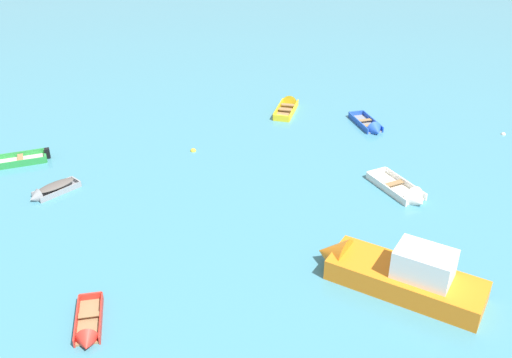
{
  "coord_description": "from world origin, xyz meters",
  "views": [
    {
      "loc": [
        -6.74,
        -4.15,
        15.15
      ],
      "look_at": [
        0.0,
        22.09,
        0.15
      ],
      "focal_mm": 39.97,
      "sensor_mm": 36.0,
      "label": 1
    }
  ],
  "objects_px": {
    "rowboat_grey_distant_center": "(49,191)",
    "mooring_buoy_between_boats_left": "(193,151)",
    "rowboat_blue_near_camera": "(371,128)",
    "motor_launch_orange_cluster_outer": "(394,272)",
    "rowboat_red_outer_right": "(88,332)",
    "mooring_buoy_trailing": "(503,134)",
    "rowboat_white_outer_left": "(409,195)",
    "rowboat_yellow_back_row_center": "(288,105)",
    "rowboat_green_midfield_left": "(2,162)"
  },
  "relations": [
    {
      "from": "rowboat_yellow_back_row_center",
      "to": "mooring_buoy_between_boats_left",
      "type": "relative_size",
      "value": 10.67
    },
    {
      "from": "rowboat_red_outer_right",
      "to": "mooring_buoy_trailing",
      "type": "distance_m",
      "value": 28.28
    },
    {
      "from": "rowboat_grey_distant_center",
      "to": "mooring_buoy_between_boats_left",
      "type": "relative_size",
      "value": 7.86
    },
    {
      "from": "rowboat_grey_distant_center",
      "to": "mooring_buoy_between_boats_left",
      "type": "distance_m",
      "value": 8.73
    },
    {
      "from": "mooring_buoy_between_boats_left",
      "to": "rowboat_grey_distant_center",
      "type": "bearing_deg",
      "value": -157.71
    },
    {
      "from": "rowboat_red_outer_right",
      "to": "rowboat_grey_distant_center",
      "type": "relative_size",
      "value": 1.07
    },
    {
      "from": "rowboat_blue_near_camera",
      "to": "rowboat_white_outer_left",
      "type": "bearing_deg",
      "value": -101.87
    },
    {
      "from": "rowboat_green_midfield_left",
      "to": "mooring_buoy_trailing",
      "type": "bearing_deg",
      "value": -6.51
    },
    {
      "from": "rowboat_blue_near_camera",
      "to": "mooring_buoy_between_boats_left",
      "type": "height_order",
      "value": "rowboat_blue_near_camera"
    },
    {
      "from": "rowboat_red_outer_right",
      "to": "rowboat_grey_distant_center",
      "type": "distance_m",
      "value": 11.14
    },
    {
      "from": "rowboat_red_outer_right",
      "to": "rowboat_yellow_back_row_center",
      "type": "xyz_separation_m",
      "value": [
        13.74,
        19.49,
        0.03
      ]
    },
    {
      "from": "rowboat_green_midfield_left",
      "to": "mooring_buoy_between_boats_left",
      "type": "xyz_separation_m",
      "value": [
        10.93,
        -0.94,
        -0.18
      ]
    },
    {
      "from": "motor_launch_orange_cluster_outer",
      "to": "rowboat_green_midfield_left",
      "type": "distance_m",
      "value": 22.86
    },
    {
      "from": "rowboat_grey_distant_center",
      "to": "rowboat_yellow_back_row_center",
      "type": "bearing_deg",
      "value": 28.48
    },
    {
      "from": "motor_launch_orange_cluster_outer",
      "to": "rowboat_white_outer_left",
      "type": "bearing_deg",
      "value": 57.19
    },
    {
      "from": "motor_launch_orange_cluster_outer",
      "to": "mooring_buoy_between_boats_left",
      "type": "bearing_deg",
      "value": 112.45
    },
    {
      "from": "rowboat_blue_near_camera",
      "to": "mooring_buoy_trailing",
      "type": "distance_m",
      "value": 8.36
    },
    {
      "from": "motor_launch_orange_cluster_outer",
      "to": "mooring_buoy_between_boats_left",
      "type": "relative_size",
      "value": 18.18
    },
    {
      "from": "rowboat_red_outer_right",
      "to": "rowboat_yellow_back_row_center",
      "type": "relative_size",
      "value": 0.79
    },
    {
      "from": "rowboat_yellow_back_row_center",
      "to": "motor_launch_orange_cluster_outer",
      "type": "bearing_deg",
      "value": -94.83
    },
    {
      "from": "rowboat_yellow_back_row_center",
      "to": "rowboat_green_midfield_left",
      "type": "height_order",
      "value": "rowboat_green_midfield_left"
    },
    {
      "from": "rowboat_blue_near_camera",
      "to": "rowboat_green_midfield_left",
      "type": "bearing_deg",
      "value": 178.19
    },
    {
      "from": "rowboat_green_midfield_left",
      "to": "rowboat_blue_near_camera",
      "type": "bearing_deg",
      "value": -1.81
    },
    {
      "from": "rowboat_grey_distant_center",
      "to": "rowboat_red_outer_right",
      "type": "bearing_deg",
      "value": -79.83
    },
    {
      "from": "rowboat_blue_near_camera",
      "to": "rowboat_green_midfield_left",
      "type": "xyz_separation_m",
      "value": [
        -22.66,
        0.72,
        0.02
      ]
    },
    {
      "from": "rowboat_red_outer_right",
      "to": "rowboat_white_outer_left",
      "type": "bearing_deg",
      "value": 20.5
    },
    {
      "from": "rowboat_red_outer_right",
      "to": "rowboat_white_outer_left",
      "type": "distance_m",
      "value": 17.14
    },
    {
      "from": "rowboat_grey_distant_center",
      "to": "rowboat_white_outer_left",
      "type": "bearing_deg",
      "value": -15.4
    },
    {
      "from": "motor_launch_orange_cluster_outer",
      "to": "rowboat_yellow_back_row_center",
      "type": "bearing_deg",
      "value": 85.17
    },
    {
      "from": "rowboat_red_outer_right",
      "to": "rowboat_blue_near_camera",
      "type": "xyz_separation_m",
      "value": [
        17.84,
        14.5,
        0.01
      ]
    },
    {
      "from": "rowboat_green_midfield_left",
      "to": "mooring_buoy_between_boats_left",
      "type": "relative_size",
      "value": 11.0
    },
    {
      "from": "rowboat_yellow_back_row_center",
      "to": "rowboat_grey_distant_center",
      "type": "relative_size",
      "value": 1.36
    },
    {
      "from": "rowboat_grey_distant_center",
      "to": "motor_launch_orange_cluster_outer",
      "type": "height_order",
      "value": "motor_launch_orange_cluster_outer"
    },
    {
      "from": "rowboat_white_outer_left",
      "to": "mooring_buoy_between_boats_left",
      "type": "height_order",
      "value": "rowboat_white_outer_left"
    },
    {
      "from": "motor_launch_orange_cluster_outer",
      "to": "mooring_buoy_between_boats_left",
      "type": "distance_m",
      "value": 15.64
    },
    {
      "from": "mooring_buoy_trailing",
      "to": "rowboat_green_midfield_left",
      "type": "bearing_deg",
      "value": 173.49
    },
    {
      "from": "rowboat_green_midfield_left",
      "to": "motor_launch_orange_cluster_outer",
      "type": "bearing_deg",
      "value": -42.31
    },
    {
      "from": "rowboat_white_outer_left",
      "to": "rowboat_grey_distant_center",
      "type": "distance_m",
      "value": 18.69
    },
    {
      "from": "rowboat_white_outer_left",
      "to": "rowboat_red_outer_right",
      "type": "bearing_deg",
      "value": -159.5
    },
    {
      "from": "rowboat_grey_distant_center",
      "to": "mooring_buoy_between_boats_left",
      "type": "height_order",
      "value": "rowboat_grey_distant_center"
    },
    {
      "from": "rowboat_blue_near_camera",
      "to": "rowboat_grey_distant_center",
      "type": "distance_m",
      "value": 20.12
    },
    {
      "from": "motor_launch_orange_cluster_outer",
      "to": "rowboat_green_midfield_left",
      "type": "height_order",
      "value": "motor_launch_orange_cluster_outer"
    },
    {
      "from": "rowboat_yellow_back_row_center",
      "to": "mooring_buoy_between_boats_left",
      "type": "bearing_deg",
      "value": -145.66
    },
    {
      "from": "rowboat_white_outer_left",
      "to": "rowboat_green_midfield_left",
      "type": "xyz_separation_m",
      "value": [
        -20.87,
        9.22,
        0.01
      ]
    },
    {
      "from": "rowboat_blue_near_camera",
      "to": "motor_launch_orange_cluster_outer",
      "type": "bearing_deg",
      "value": -111.45
    },
    {
      "from": "rowboat_green_midfield_left",
      "to": "rowboat_red_outer_right",
      "type": "bearing_deg",
      "value": -72.42
    },
    {
      "from": "motor_launch_orange_cluster_outer",
      "to": "rowboat_green_midfield_left",
      "type": "bearing_deg",
      "value": 137.69
    },
    {
      "from": "rowboat_green_midfield_left",
      "to": "mooring_buoy_between_boats_left",
      "type": "distance_m",
      "value": 10.97
    },
    {
      "from": "rowboat_blue_near_camera",
      "to": "motor_launch_orange_cluster_outer",
      "type": "relative_size",
      "value": 0.55
    },
    {
      "from": "rowboat_blue_near_camera",
      "to": "rowboat_grey_distant_center",
      "type": "height_order",
      "value": "rowboat_blue_near_camera"
    }
  ]
}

